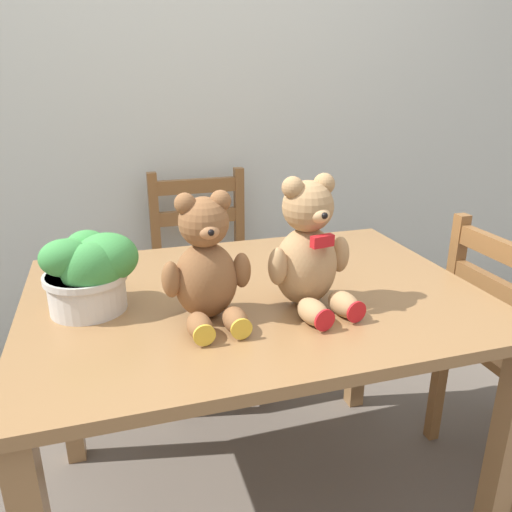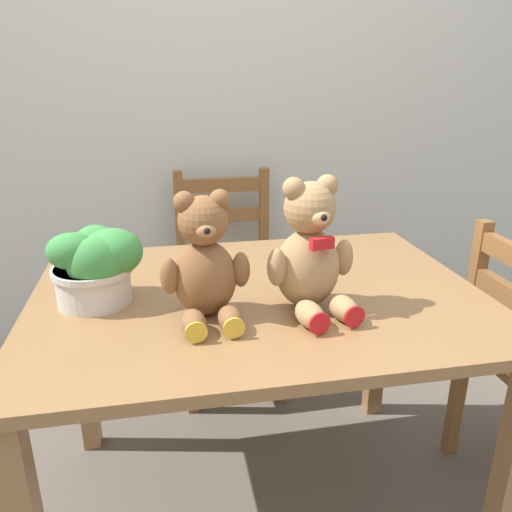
{
  "view_description": "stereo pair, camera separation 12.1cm",
  "coord_description": "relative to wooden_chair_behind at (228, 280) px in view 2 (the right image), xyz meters",
  "views": [
    {
      "loc": [
        -0.36,
        -0.75,
        1.31
      ],
      "look_at": [
        -0.03,
        0.33,
        0.89
      ],
      "focal_mm": 35.0,
      "sensor_mm": 36.0,
      "label": 1
    },
    {
      "loc": [
        -0.24,
        -0.78,
        1.31
      ],
      "look_at": [
        -0.03,
        0.33,
        0.89
      ],
      "focal_mm": 35.0,
      "sensor_mm": 36.0,
      "label": 2
    }
  ],
  "objects": [
    {
      "name": "wall_back",
      "position": [
        -0.02,
        0.27,
        0.84
      ],
      "size": [
        8.0,
        0.04,
        2.6
      ],
      "primitive_type": "cube",
      "color": "silver",
      "rests_on": "ground_plane"
    },
    {
      "name": "dining_table",
      "position": [
        -0.02,
        -0.78,
        0.18
      ],
      "size": [
        1.21,
        0.87,
        0.75
      ],
      "color": "olive",
      "rests_on": "ground_plane"
    },
    {
      "name": "wooden_chair_behind",
      "position": [
        0.0,
        0.0,
        0.0
      ],
      "size": [
        0.42,
        0.45,
        0.92
      ],
      "rotation": [
        0.0,
        0.0,
        3.14
      ],
      "color": "brown",
      "rests_on": "ground_plane"
    },
    {
      "name": "teddy_bear_left",
      "position": [
        -0.17,
        -0.89,
        0.42
      ],
      "size": [
        0.22,
        0.22,
        0.31
      ],
      "rotation": [
        0.0,
        0.0,
        3.19
      ],
      "color": "brown",
      "rests_on": "dining_table"
    },
    {
      "name": "teddy_bear_right",
      "position": [
        0.09,
        -0.89,
        0.43
      ],
      "size": [
        0.24,
        0.25,
        0.33
      ],
      "rotation": [
        0.0,
        0.0,
        3.33
      ],
      "color": "tan",
      "rests_on": "dining_table"
    },
    {
      "name": "potted_plant",
      "position": [
        -0.44,
        -0.76,
        0.4
      ],
      "size": [
        0.23,
        0.2,
        0.2
      ],
      "color": "beige",
      "rests_on": "dining_table"
    }
  ]
}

